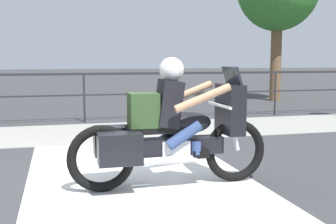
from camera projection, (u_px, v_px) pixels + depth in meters
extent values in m
plane|color=#38383A|center=(110.00, 177.00, 5.44)|extent=(120.00, 120.00, 0.00)
cube|color=#99968E|center=(90.00, 133.00, 8.71)|extent=(44.00, 2.40, 0.01)
cube|color=silver|center=(140.00, 179.00, 5.34)|extent=(2.77, 6.00, 0.01)
cube|color=#232326|center=(84.00, 74.00, 10.05)|extent=(36.00, 0.04, 0.06)
cube|color=#232326|center=(84.00, 95.00, 10.11)|extent=(36.00, 0.03, 0.04)
cylinder|color=#232326|center=(84.00, 98.00, 10.12)|extent=(0.05, 0.05, 1.19)
cylinder|color=#232326|center=(275.00, 93.00, 11.41)|extent=(0.05, 0.05, 1.19)
torus|color=black|center=(235.00, 151.00, 5.22)|extent=(0.78, 0.11, 0.78)
torus|color=black|center=(101.00, 159.00, 4.81)|extent=(0.78, 0.11, 0.78)
cube|color=black|center=(171.00, 146.00, 5.00)|extent=(1.26, 0.22, 0.20)
cube|color=silver|center=(174.00, 150.00, 5.02)|extent=(0.34, 0.26, 0.26)
ellipsoid|color=black|center=(187.00, 123.00, 5.02)|extent=(0.60, 0.30, 0.26)
cube|color=black|center=(157.00, 129.00, 4.93)|extent=(0.73, 0.28, 0.08)
cube|color=black|center=(230.00, 109.00, 5.14)|extent=(0.20, 0.52, 0.60)
cube|color=#1E232B|center=(232.00, 76.00, 5.09)|extent=(0.10, 0.44, 0.24)
cylinder|color=silver|center=(219.00, 105.00, 5.10)|extent=(0.04, 0.70, 0.04)
cylinder|color=silver|center=(158.00, 161.00, 4.82)|extent=(0.91, 0.09, 0.09)
cube|color=black|center=(120.00, 149.00, 4.60)|extent=(0.48, 0.28, 0.35)
cube|color=black|center=(114.00, 141.00, 5.06)|extent=(0.48, 0.28, 0.35)
cylinder|color=silver|center=(233.00, 130.00, 5.18)|extent=(0.18, 0.06, 0.52)
cube|color=black|center=(168.00, 103.00, 4.93)|extent=(0.31, 0.36, 0.57)
sphere|color=tan|center=(172.00, 71.00, 4.89)|extent=(0.23, 0.23, 0.23)
sphere|color=silver|center=(172.00, 70.00, 4.89)|extent=(0.29, 0.29, 0.29)
cylinder|color=#33477A|center=(184.00, 135.00, 4.87)|extent=(0.44, 0.13, 0.34)
cylinder|color=#33477A|center=(196.00, 148.00, 4.93)|extent=(0.11, 0.11, 0.14)
cube|color=black|center=(200.00, 154.00, 4.95)|extent=(0.20, 0.10, 0.09)
cylinder|color=#33477A|center=(177.00, 131.00, 5.16)|extent=(0.44, 0.13, 0.34)
cylinder|color=#33477A|center=(189.00, 143.00, 5.22)|extent=(0.11, 0.11, 0.14)
cube|color=black|center=(192.00, 149.00, 5.24)|extent=(0.20, 0.10, 0.09)
cylinder|color=tan|center=(203.00, 98.00, 4.71)|extent=(0.67, 0.09, 0.33)
cylinder|color=tan|center=(187.00, 94.00, 5.29)|extent=(0.67, 0.09, 0.33)
cube|color=#2D4723|center=(143.00, 110.00, 4.86)|extent=(0.34, 0.29, 0.40)
cylinder|color=brown|center=(276.00, 61.00, 15.29)|extent=(0.39, 0.39, 2.92)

